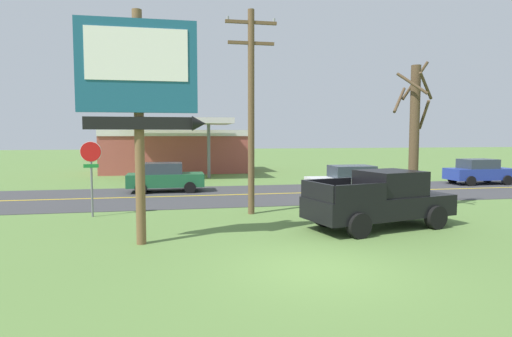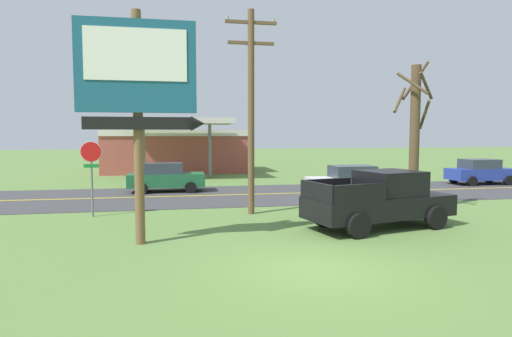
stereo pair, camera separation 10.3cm
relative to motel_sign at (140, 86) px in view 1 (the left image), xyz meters
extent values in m
plane|color=#5B7F3D|center=(4.29, -3.15, -4.58)|extent=(180.00, 180.00, 0.00)
cube|color=#3D3D3F|center=(4.29, 9.85, -4.57)|extent=(140.00, 8.00, 0.02)
cube|color=gold|center=(4.29, 9.85, -4.56)|extent=(126.00, 0.20, 0.01)
cylinder|color=brown|center=(-0.06, 0.14, -1.22)|extent=(0.28, 0.28, 6.73)
cube|color=#19516B|center=(-0.06, -0.04, 0.55)|extent=(3.33, 0.16, 2.60)
cube|color=white|center=(-0.06, -0.13, 0.86)|extent=(2.80, 0.03, 1.46)
cube|color=black|center=(-0.06, -0.04, -1.05)|extent=(3.00, 0.12, 0.36)
cone|color=black|center=(1.64, -0.04, -1.05)|extent=(0.40, 0.44, 0.44)
cylinder|color=slate|center=(-2.23, 4.85, -3.48)|extent=(0.08, 0.08, 2.20)
cylinder|color=red|center=(-2.23, 4.82, -2.03)|extent=(0.76, 0.03, 0.76)
cylinder|color=white|center=(-2.23, 4.84, -2.03)|extent=(0.80, 0.01, 0.80)
cube|color=#19722D|center=(-2.23, 4.82, -2.58)|extent=(0.56, 0.03, 0.14)
cylinder|color=brown|center=(3.99, 4.32, -0.53)|extent=(0.26, 0.26, 8.11)
cube|color=brown|center=(3.99, 4.32, 3.03)|extent=(2.05, 0.12, 0.12)
cube|color=brown|center=(3.99, 4.32, 2.23)|extent=(1.85, 0.12, 0.12)
cylinder|color=gray|center=(3.06, 4.32, 3.15)|extent=(0.10, 0.10, 0.14)
cylinder|color=gray|center=(4.91, 4.32, 3.15)|extent=(0.10, 0.10, 0.14)
cylinder|color=brown|center=(10.80, 3.73, -1.55)|extent=(0.40, 0.40, 6.07)
cylinder|color=brown|center=(11.19, 3.67, -0.56)|extent=(0.24, 0.90, 1.18)
cylinder|color=brown|center=(11.02, 4.16, 0.90)|extent=(1.01, 0.59, 1.62)
cylinder|color=brown|center=(10.35, 4.19, 0.09)|extent=(1.07, 1.05, 1.16)
cylinder|color=brown|center=(10.39, 3.29, 0.68)|extent=(1.00, 0.97, 0.97)
cylinder|color=brown|center=(11.02, 3.33, 0.60)|extent=(0.92, 0.58, 1.06)
cube|color=#A84C42|center=(1.13, 25.42, -2.78)|extent=(12.00, 6.00, 3.60)
cube|color=silver|center=(1.13, 22.37, -1.23)|extent=(12.00, 0.12, 0.50)
cube|color=silver|center=(1.13, 19.42, -0.38)|extent=(8.00, 5.00, 0.40)
cylinder|color=slate|center=(-1.27, 19.42, -2.48)|extent=(0.24, 0.24, 4.20)
cylinder|color=slate|center=(3.53, 19.42, -2.48)|extent=(0.24, 0.24, 4.20)
cube|color=black|center=(7.85, 0.89, -3.82)|extent=(5.51, 3.12, 0.72)
cube|color=black|center=(8.28, 0.99, -3.04)|extent=(2.27, 2.19, 0.84)
cube|color=#28333D|center=(9.15, 1.20, -3.04)|extent=(0.48, 1.63, 0.71)
cube|color=black|center=(6.15, 1.43, -3.18)|extent=(1.92, 0.57, 0.56)
cube|color=black|center=(6.58, -0.36, -3.18)|extent=(1.92, 0.57, 0.56)
cube|color=black|center=(5.41, 0.31, -3.18)|extent=(0.55, 1.86, 0.56)
cylinder|color=black|center=(9.19, 2.22, -4.18)|extent=(0.84, 0.46, 0.80)
cylinder|color=black|center=(9.64, 0.31, -4.18)|extent=(0.84, 0.46, 0.80)
cylinder|color=black|center=(6.05, 1.47, -4.18)|extent=(0.84, 0.46, 0.80)
cylinder|color=black|center=(6.51, -0.44, -4.18)|extent=(0.84, 0.46, 0.80)
cube|color=#1E6038|center=(0.49, 11.85, -3.90)|extent=(4.20, 1.76, 0.72)
cube|color=#2D3842|center=(0.34, 11.85, -3.24)|extent=(2.10, 1.56, 0.60)
cylinder|color=black|center=(1.79, 12.73, -4.26)|extent=(0.64, 0.24, 0.64)
cylinder|color=black|center=(1.79, 10.97, -4.26)|extent=(0.64, 0.24, 0.64)
cylinder|color=black|center=(-0.82, 12.73, -4.26)|extent=(0.64, 0.24, 0.64)
cylinder|color=black|center=(-0.82, 10.97, -4.26)|extent=(0.64, 0.24, 0.64)
cube|color=#233893|center=(20.43, 11.85, -3.90)|extent=(4.20, 1.76, 0.72)
cube|color=#2D3842|center=(20.28, 11.85, -3.24)|extent=(2.10, 1.56, 0.60)
cylinder|color=black|center=(21.73, 12.73, -4.26)|extent=(0.64, 0.24, 0.64)
cylinder|color=black|center=(21.73, 10.97, -4.26)|extent=(0.64, 0.24, 0.64)
cylinder|color=black|center=(19.12, 12.73, -4.26)|extent=(0.64, 0.24, 0.64)
cylinder|color=black|center=(19.12, 10.97, -4.26)|extent=(0.64, 0.24, 0.64)
cube|color=silver|center=(9.69, 7.85, -3.90)|extent=(4.20, 1.76, 0.72)
cube|color=#2D3842|center=(9.84, 7.85, -3.24)|extent=(2.10, 1.56, 0.60)
cylinder|color=black|center=(8.39, 6.97, -4.26)|extent=(0.64, 0.24, 0.64)
cylinder|color=black|center=(8.39, 8.73, -4.26)|extent=(0.64, 0.24, 0.64)
cylinder|color=black|center=(10.99, 6.97, -4.26)|extent=(0.64, 0.24, 0.64)
cylinder|color=black|center=(10.99, 8.73, -4.26)|extent=(0.64, 0.24, 0.64)
camera|label=1|loc=(0.87, -12.75, -1.39)|focal=30.32mm
camera|label=2|loc=(0.97, -12.77, -1.39)|focal=30.32mm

